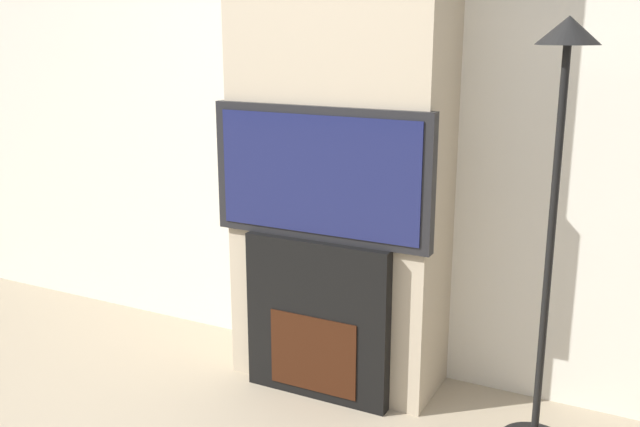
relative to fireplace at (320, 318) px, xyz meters
name	(u,v)px	position (x,y,z in m)	size (l,w,h in m)	color
wall_back	(362,93)	(0.00, 0.44, 0.98)	(6.00, 0.06, 2.70)	silver
chimney_breast	(341,98)	(0.00, 0.20, 0.98)	(0.97, 0.41, 2.70)	tan
fireplace	(320,318)	(0.00, 0.00, 0.00)	(0.69, 0.15, 0.75)	black
television	(320,174)	(0.00, 0.00, 0.67)	(1.02, 0.07, 0.59)	black
floor_lamp	(557,168)	(0.98, 0.01, 0.78)	(0.27, 0.27, 1.69)	black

